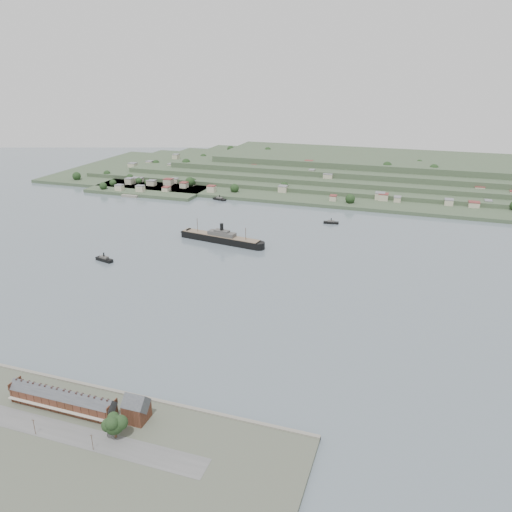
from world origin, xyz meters
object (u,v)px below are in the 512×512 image
(steamship, at_px, (218,238))
(fig_tree, at_px, (114,424))
(terrace_row, at_px, (63,400))
(tugboat, at_px, (104,259))
(gabled_building, at_px, (136,408))

(steamship, bearing_deg, fig_tree, -77.10)
(terrace_row, bearing_deg, tugboat, 119.09)
(gabled_building, relative_size, steamship, 0.15)
(gabled_building, bearing_deg, terrace_row, -173.88)
(terrace_row, height_order, steamship, steamship)
(terrace_row, bearing_deg, steamship, 95.59)
(terrace_row, distance_m, steamship, 251.41)
(terrace_row, relative_size, tugboat, 3.17)
(terrace_row, distance_m, tugboat, 198.88)
(steamship, bearing_deg, tugboat, -133.35)
(terrace_row, bearing_deg, gabled_building, 6.12)
(steamship, bearing_deg, gabled_building, -75.87)
(tugboat, bearing_deg, terrace_row, -60.91)
(steamship, distance_m, tugboat, 105.19)
(fig_tree, bearing_deg, tugboat, 125.68)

